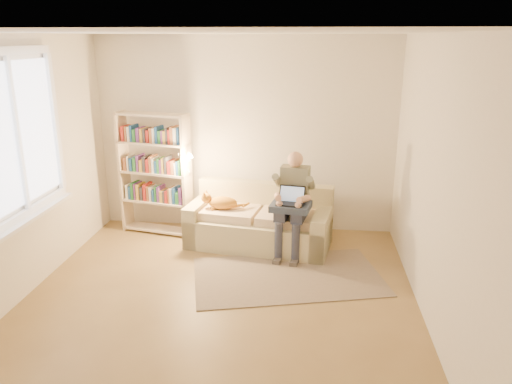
# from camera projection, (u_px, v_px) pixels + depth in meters

# --- Properties ---
(floor) EXTENTS (4.50, 4.50, 0.00)m
(floor) POSITION_uv_depth(u_px,v_px,m) (216.00, 308.00, 4.94)
(floor) COLOR olive
(floor) RESTS_ON ground
(ceiling) EXTENTS (4.00, 4.50, 0.02)m
(ceiling) POSITION_uv_depth(u_px,v_px,m) (209.00, 32.00, 4.16)
(ceiling) COLOR white
(ceiling) RESTS_ON wall_back
(wall_left) EXTENTS (0.02, 4.50, 2.60)m
(wall_left) POSITION_uv_depth(u_px,v_px,m) (7.00, 175.00, 4.76)
(wall_left) COLOR silver
(wall_left) RESTS_ON floor
(wall_right) EXTENTS (0.02, 4.50, 2.60)m
(wall_right) POSITION_uv_depth(u_px,v_px,m) (439.00, 189.00, 4.34)
(wall_right) COLOR silver
(wall_right) RESTS_ON floor
(wall_back) EXTENTS (4.00, 0.02, 2.60)m
(wall_back) POSITION_uv_depth(u_px,v_px,m) (245.00, 135.00, 6.68)
(wall_back) COLOR silver
(wall_back) RESTS_ON floor
(wall_front) EXTENTS (4.00, 0.02, 2.60)m
(wall_front) POSITION_uv_depth(u_px,v_px,m) (124.00, 310.00, 2.41)
(wall_front) COLOR silver
(wall_front) RESTS_ON floor
(window) EXTENTS (0.12, 1.52, 1.69)m
(window) POSITION_uv_depth(u_px,v_px,m) (23.00, 163.00, 4.92)
(window) COLOR white
(window) RESTS_ON wall_left
(sofa) EXTENTS (1.88, 1.07, 0.76)m
(sofa) POSITION_uv_depth(u_px,v_px,m) (260.00, 224.00, 6.37)
(sofa) COLOR #C6BC8C
(sofa) RESTS_ON floor
(person) EXTENTS (0.42, 0.59, 1.26)m
(person) POSITION_uv_depth(u_px,v_px,m) (293.00, 198.00, 5.99)
(person) COLOR gray
(person) RESTS_ON sofa
(cat) EXTENTS (0.56, 0.25, 0.20)m
(cat) POSITION_uv_depth(u_px,v_px,m) (225.00, 202.00, 6.28)
(cat) COLOR gold
(cat) RESTS_ON sofa
(blanket) EXTENTS (0.51, 0.44, 0.08)m
(blanket) POSITION_uv_depth(u_px,v_px,m) (285.00, 206.00, 5.93)
(blanket) COLOR #2B364B
(blanket) RESTS_ON person
(laptop) EXTENTS (0.35, 0.31, 0.25)m
(laptop) POSITION_uv_depth(u_px,v_px,m) (286.00, 199.00, 5.91)
(laptop) COLOR black
(laptop) RESTS_ON blanket
(bookshelf) EXTENTS (1.07, 0.51, 1.64)m
(bookshelf) POSITION_uv_depth(u_px,v_px,m) (155.00, 168.00, 6.59)
(bookshelf) COLOR beige
(bookshelf) RESTS_ON floor
(rug) EXTENTS (2.30, 1.69, 0.01)m
(rug) POSITION_uv_depth(u_px,v_px,m) (288.00, 276.00, 5.57)
(rug) COLOR #7E6F5C
(rug) RESTS_ON floor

